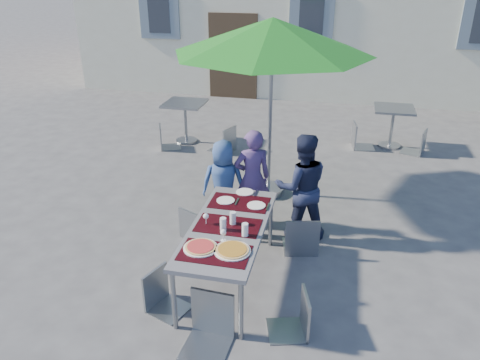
% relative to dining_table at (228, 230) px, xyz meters
% --- Properties ---
extents(ground, '(90.00, 90.00, 0.00)m').
position_rel_dining_table_xyz_m(ground, '(0.14, 0.45, -0.70)').
color(ground, '#424244').
rests_on(ground, ground).
extents(dining_table, '(0.80, 1.85, 0.76)m').
position_rel_dining_table_xyz_m(dining_table, '(0.00, 0.00, 0.00)').
color(dining_table, '#48484D').
rests_on(dining_table, ground).
extents(pizza_near_left, '(0.35, 0.35, 0.03)m').
position_rel_dining_table_xyz_m(pizza_near_left, '(-0.16, -0.51, 0.07)').
color(pizza_near_left, white).
rests_on(pizza_near_left, dining_table).
extents(pizza_near_right, '(0.37, 0.37, 0.03)m').
position_rel_dining_table_xyz_m(pizza_near_right, '(0.16, -0.49, 0.07)').
color(pizza_near_right, white).
rests_on(pizza_near_right, dining_table).
extents(glassware, '(0.54, 0.42, 0.15)m').
position_rel_dining_table_xyz_m(glassware, '(0.04, -0.10, 0.13)').
color(glassware, silver).
rests_on(glassware, dining_table).
extents(place_settings, '(0.65, 0.54, 0.01)m').
position_rel_dining_table_xyz_m(place_settings, '(0.02, 0.63, 0.06)').
color(place_settings, white).
rests_on(place_settings, dining_table).
extents(child_0, '(0.67, 0.51, 1.23)m').
position_rel_dining_table_xyz_m(child_0, '(-0.40, 1.31, -0.08)').
color(child_0, '#2E4980').
rests_on(child_0, ground).
extents(child_1, '(0.60, 0.51, 1.39)m').
position_rel_dining_table_xyz_m(child_1, '(-0.01, 1.40, -0.00)').
color(child_1, '#4B346C').
rests_on(child_1, ground).
extents(child_2, '(0.80, 0.60, 1.46)m').
position_rel_dining_table_xyz_m(child_2, '(0.68, 1.21, 0.03)').
color(child_2, '#1B203B').
rests_on(child_2, ground).
extents(chair_0, '(0.50, 0.50, 0.85)m').
position_rel_dining_table_xyz_m(chair_0, '(-0.67, 0.81, -0.20)').
color(chair_0, '#91959C').
rests_on(chair_0, ground).
extents(chair_1, '(0.51, 0.52, 0.89)m').
position_rel_dining_table_xyz_m(chair_1, '(-0.04, 1.12, -0.18)').
color(chair_1, '#92999D').
rests_on(chair_1, ground).
extents(chair_2, '(0.51, 0.51, 0.97)m').
position_rel_dining_table_xyz_m(chair_2, '(0.75, 0.80, -0.13)').
color(chair_2, gray).
rests_on(chair_2, ground).
extents(chair_3, '(0.48, 0.48, 0.84)m').
position_rel_dining_table_xyz_m(chair_3, '(-0.58, -0.59, -0.21)').
color(chair_3, gray).
rests_on(chair_3, ground).
extents(chair_4, '(0.47, 0.47, 0.85)m').
position_rel_dining_table_xyz_m(chair_4, '(0.85, -0.64, -0.20)').
color(chair_4, gray).
rests_on(chair_4, ground).
extents(chair_5, '(0.47, 0.47, 0.99)m').
position_rel_dining_table_xyz_m(chair_5, '(0.05, -0.96, -0.11)').
color(chair_5, gray).
rests_on(chair_5, ground).
extents(patio_umbrella, '(2.89, 2.89, 2.70)m').
position_rel_dining_table_xyz_m(patio_umbrella, '(0.06, 2.36, 1.74)').
color(patio_umbrella, '#A1A3A9').
rests_on(patio_umbrella, ground).
extents(cafe_table_0, '(0.78, 0.78, 0.84)m').
position_rel_dining_table_xyz_m(cafe_table_0, '(-1.99, 4.33, -0.09)').
color(cafe_table_0, '#A1A3A9').
rests_on(cafe_table_0, ground).
extents(bg_chair_l_0, '(0.52, 0.51, 0.88)m').
position_rel_dining_table_xyz_m(bg_chair_l_0, '(-2.28, 3.91, -0.18)').
color(bg_chair_l_0, gray).
rests_on(bg_chair_l_0, ground).
extents(bg_chair_r_0, '(0.55, 0.54, 0.94)m').
position_rel_dining_table_xyz_m(bg_chair_r_0, '(-1.07, 3.99, -0.14)').
color(bg_chair_r_0, '#8F959A').
rests_on(bg_chair_r_0, ground).
extents(cafe_table_1, '(0.75, 0.75, 0.81)m').
position_rel_dining_table_xyz_m(cafe_table_1, '(2.09, 4.97, -0.12)').
color(cafe_table_1, '#A1A3A9').
rests_on(cafe_table_1, ground).
extents(bg_chair_l_1, '(0.48, 0.48, 0.95)m').
position_rel_dining_table_xyz_m(bg_chair_l_1, '(1.48, 4.79, -0.14)').
color(bg_chair_l_1, '#90949B').
rests_on(bg_chair_l_1, ground).
extents(bg_chair_r_1, '(0.50, 0.50, 0.90)m').
position_rel_dining_table_xyz_m(bg_chair_r_1, '(2.59, 4.71, -0.17)').
color(bg_chair_r_1, gray).
rests_on(bg_chair_r_1, ground).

